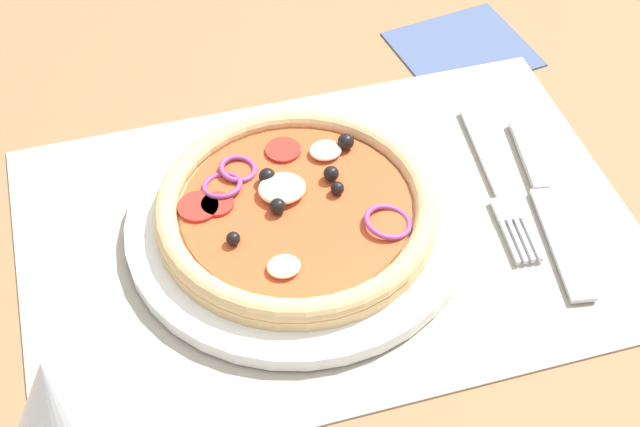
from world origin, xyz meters
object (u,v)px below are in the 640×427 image
at_px(knife, 548,205).
at_px(wine_glass, 58,409).
at_px(napkin, 463,48).
at_px(plate, 297,223).
at_px(fork, 498,189).
at_px(pizza, 296,208).

relative_size(knife, wine_glass, 1.34).
xyz_separation_m(wine_glass, napkin, (-0.40, -0.36, -0.10)).
xyz_separation_m(plate, fork, (-0.17, 0.01, -0.00)).
bearing_deg(plate, knife, 170.40).
relative_size(plate, pizza, 1.22).
height_order(fork, napkin, fork).
distance_m(wine_glass, napkin, 0.55).
height_order(plate, napkin, plate).
distance_m(fork, wine_glass, 0.41).
bearing_deg(wine_glass, fork, -153.82).
relative_size(pizza, knife, 1.11).
bearing_deg(knife, pizza, -90.52).
distance_m(knife, wine_glass, 0.42).
bearing_deg(wine_glass, pizza, -135.52).
distance_m(plate, pizza, 0.02).
xyz_separation_m(plate, pizza, (0.00, -0.00, 0.02)).
relative_size(fork, wine_glass, 1.21).
xyz_separation_m(fork, knife, (-0.03, 0.03, 0.00)).
height_order(plate, pizza, pizza).
height_order(knife, napkin, knife).
bearing_deg(fork, wine_glass, -58.12).
bearing_deg(pizza, wine_glass, 44.48).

